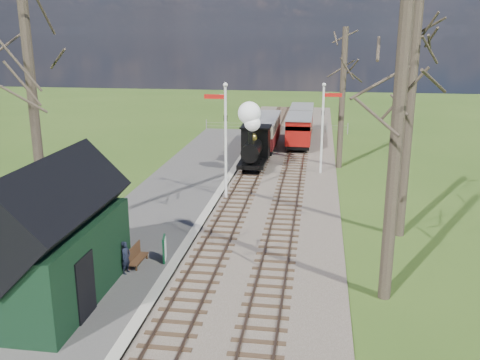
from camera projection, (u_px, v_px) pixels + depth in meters
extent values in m
ellipsoid|color=#385B23|center=(115.00, 197.00, 78.07)|extent=(57.60, 36.00, 16.20)
ellipsoid|color=#385B23|center=(355.00, 219.00, 78.75)|extent=(70.40, 44.00, 19.80)
ellipsoid|color=#385B23|center=(240.00, 193.00, 85.62)|extent=(64.00, 40.00, 18.00)
cube|color=brown|center=(273.00, 172.00, 34.15)|extent=(8.00, 60.00, 0.10)
cube|color=brown|center=(245.00, 169.00, 34.38)|extent=(0.07, 60.00, 0.12)
cube|color=brown|center=(261.00, 170.00, 34.24)|extent=(0.07, 60.00, 0.12)
cube|color=#38281C|center=(253.00, 170.00, 34.32)|extent=(1.60, 60.00, 0.09)
cube|color=brown|center=(286.00, 171.00, 34.01)|extent=(0.07, 60.00, 0.12)
cube|color=brown|center=(301.00, 171.00, 33.87)|extent=(0.07, 60.00, 0.12)
cube|color=#38281C|center=(293.00, 172.00, 33.96)|extent=(1.60, 60.00, 0.09)
cube|color=#474442|center=(165.00, 207.00, 27.20)|extent=(5.00, 44.00, 0.20)
cube|color=#B2AD9E|center=(209.00, 209.00, 26.87)|extent=(0.40, 44.00, 0.21)
cube|color=black|center=(54.00, 261.00, 17.41)|extent=(3.00, 6.00, 2.60)
cube|color=black|center=(48.00, 208.00, 16.91)|extent=(3.25, 6.30, 3.25)
cube|color=black|center=(86.00, 287.00, 16.32)|extent=(0.06, 1.20, 2.00)
cylinder|color=silver|center=(226.00, 145.00, 27.92)|extent=(0.14, 0.14, 6.00)
sphere|color=silver|center=(225.00, 85.00, 27.09)|extent=(0.24, 0.24, 0.24)
cube|color=#B7140F|center=(215.00, 97.00, 27.33)|extent=(1.10, 0.08, 0.22)
cube|color=black|center=(226.00, 118.00, 27.55)|extent=(0.18, 0.06, 0.30)
cylinder|color=silver|center=(322.00, 131.00, 33.00)|extent=(0.14, 0.14, 5.50)
sphere|color=silver|center=(324.00, 85.00, 32.23)|extent=(0.24, 0.24, 0.24)
cube|color=#B7140F|center=(333.00, 95.00, 32.31)|extent=(1.10, 0.08, 0.22)
cube|color=black|center=(323.00, 113.00, 32.69)|extent=(0.18, 0.06, 0.30)
cylinder|color=#382D23|center=(34.00, 114.00, 21.52)|extent=(0.41, 0.41, 11.00)
cylinder|color=#382D23|center=(398.00, 123.00, 16.57)|extent=(0.42, 0.42, 12.00)
cylinder|color=#382D23|center=(409.00, 124.00, 22.37)|extent=(0.40, 0.40, 10.00)
cylinder|color=#382D23|center=(342.00, 99.00, 34.26)|extent=(0.39, 0.39, 9.00)
cube|color=slate|center=(276.00, 124.00, 47.44)|extent=(12.60, 0.02, 0.01)
cube|color=slate|center=(276.00, 127.00, 47.52)|extent=(12.60, 0.02, 0.02)
cylinder|color=slate|center=(276.00, 127.00, 47.51)|extent=(0.08, 0.08, 1.00)
cube|color=black|center=(254.00, 161.00, 34.53)|extent=(1.68, 3.95, 0.25)
cylinder|color=black|center=(253.00, 149.00, 33.72)|extent=(1.09, 2.57, 1.09)
cube|color=black|center=(256.00, 142.00, 35.39)|extent=(1.78, 1.58, 1.98)
cylinder|color=black|center=(251.00, 138.00, 32.54)|extent=(0.28, 0.28, 0.79)
sphere|color=#AF9133|center=(253.00, 138.00, 33.82)|extent=(0.51, 0.51, 0.51)
sphere|color=white|center=(252.00, 123.00, 32.27)|extent=(0.99, 0.99, 0.99)
sphere|color=white|center=(249.00, 113.00, 32.24)|extent=(1.38, 1.38, 1.38)
cylinder|color=black|center=(243.00, 167.00, 33.50)|extent=(0.10, 0.63, 0.63)
cylinder|color=black|center=(259.00, 167.00, 33.36)|extent=(0.10, 0.63, 0.63)
cube|color=black|center=(263.00, 144.00, 40.27)|extent=(1.88, 6.92, 0.30)
cube|color=#5B1415|center=(263.00, 136.00, 40.11)|extent=(1.98, 6.92, 0.89)
cube|color=beige|center=(264.00, 124.00, 39.87)|extent=(1.98, 6.92, 0.89)
cube|color=slate|center=(264.00, 117.00, 39.74)|extent=(2.08, 7.12, 0.12)
cube|color=black|center=(299.00, 142.00, 40.99)|extent=(1.74, 4.58, 0.27)
cube|color=maroon|center=(299.00, 135.00, 40.84)|extent=(1.83, 4.58, 0.82)
cube|color=beige|center=(299.00, 124.00, 40.62)|extent=(1.83, 4.58, 0.82)
cube|color=slate|center=(299.00, 118.00, 40.49)|extent=(1.92, 4.77, 0.11)
cube|color=black|center=(301.00, 129.00, 46.22)|extent=(1.74, 4.58, 0.27)
cube|color=maroon|center=(301.00, 123.00, 46.08)|extent=(1.83, 4.58, 0.82)
cube|color=beige|center=(302.00, 113.00, 45.85)|extent=(1.83, 4.58, 0.82)
cube|color=slate|center=(302.00, 108.00, 45.73)|extent=(1.92, 4.77, 0.11)
cube|color=#0E4524|center=(164.00, 249.00, 20.46)|extent=(0.21, 0.68, 0.99)
cube|color=silver|center=(166.00, 249.00, 20.46)|extent=(0.14, 0.58, 0.81)
cube|color=#4B2F1B|center=(138.00, 259.00, 20.22)|extent=(0.42, 1.30, 0.06)
cube|color=#4B2F1B|center=(134.00, 253.00, 20.19)|extent=(0.10, 1.29, 0.55)
cube|color=#4B2F1B|center=(137.00, 268.00, 19.71)|extent=(0.06, 0.06, 0.18)
cube|color=#4B2F1B|center=(140.00, 256.00, 20.80)|extent=(0.06, 0.06, 0.18)
imported|color=#1A1F30|center=(126.00, 257.00, 19.39)|extent=(0.40, 0.51, 1.23)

